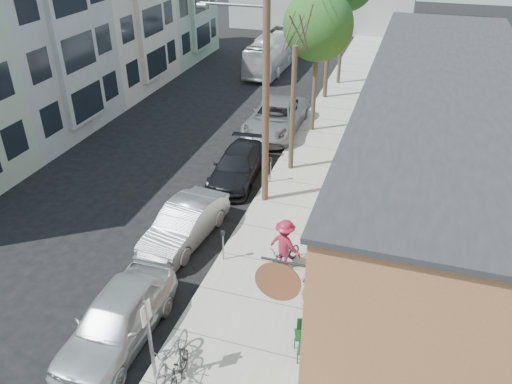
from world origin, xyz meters
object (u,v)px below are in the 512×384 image
(cyclist, at_px, (285,244))
(car_2, at_px, (237,166))
(patio_chair_a, at_px, (303,334))
(utility_pole_near, at_px, (265,81))
(tree_leafy_mid, at_px, (318,26))
(parking_meter_near, at_px, (223,241))
(car_3, at_px, (275,118))
(patron_green, at_px, (316,284))
(patio_chair_b, at_px, (306,349))
(parked_bike_a, at_px, (178,369))
(tree_bare, at_px, (293,111))
(patron_grey, at_px, (308,283))
(parked_bike_b, at_px, (172,353))
(car_1, at_px, (185,224))
(car_0, at_px, (117,319))
(sign_post, at_px, (149,334))
(bus, at_px, (274,51))
(parking_meter_far, at_px, (270,166))

(cyclist, xyz_separation_m, car_2, (-3.82, 5.78, -0.40))
(patio_chair_a, bearing_deg, utility_pole_near, 96.09)
(tree_leafy_mid, distance_m, car_2, 8.63)
(parking_meter_near, bearing_deg, car_3, 96.88)
(utility_pole_near, height_order, patron_green, utility_pole_near)
(patio_chair_b, height_order, patron_green, patron_green)
(patron_green, xyz_separation_m, parked_bike_a, (-2.89, -3.94, -0.49))
(tree_bare, xyz_separation_m, patron_grey, (2.82, -9.05, -2.10))
(cyclist, distance_m, parked_bike_a, 5.83)
(patron_grey, relative_size, car_2, 0.35)
(utility_pole_near, relative_size, cyclist, 5.23)
(parking_meter_near, distance_m, patron_green, 3.91)
(parked_bike_b, height_order, car_1, car_1)
(patron_grey, bearing_deg, car_0, -34.64)
(sign_post, xyz_separation_m, tree_leafy_mid, (0.45, 18.10, 4.03))
(car_3, height_order, bus, bus)
(patron_grey, xyz_separation_m, car_3, (-4.82, 13.37, -0.16))
(patio_chair_a, distance_m, car_0, 5.45)
(patron_green, relative_size, cyclist, 1.00)
(patron_grey, bearing_deg, utility_pole_near, -126.90)
(car_2, bearing_deg, parking_meter_far, -5.62)
(tree_bare, xyz_separation_m, patio_chair_b, (3.30, -11.31, -2.51))
(utility_pole_near, xyz_separation_m, bus, (-5.08, 19.55, -4.11))
(patio_chair_b, xyz_separation_m, car_2, (-5.48, 9.68, 0.11))
(parking_meter_near, distance_m, parked_bike_a, 5.40)
(patio_chair_a, xyz_separation_m, cyclist, (-1.45, 3.39, 0.52))
(cyclist, relative_size, car_0, 0.39)
(tree_leafy_mid, height_order, patio_chair_b, tree_leafy_mid)
(tree_leafy_mid, xyz_separation_m, cyclist, (1.65, -12.36, -4.75))
(sign_post, distance_m, car_3, 17.58)
(parking_meter_near, xyz_separation_m, car_0, (-1.65, -4.37, -0.15))
(car_2, bearing_deg, patron_green, -59.17)
(tree_leafy_mid, relative_size, patron_grey, 4.44)
(patron_green, bearing_deg, utility_pole_near, -148.01)
(car_1, bearing_deg, tree_leafy_mid, 84.05)
(tree_bare, bearing_deg, parked_bike_a, -89.08)
(cyclist, relative_size, car_2, 0.40)
(parking_meter_near, height_order, tree_bare, tree_bare)
(tree_bare, xyz_separation_m, parked_bike_a, (0.21, -13.04, -2.49))
(sign_post, distance_m, utility_pole_near, 10.60)
(parking_meter_near, distance_m, patio_chair_a, 4.80)
(utility_pole_near, relative_size, car_0, 2.05)
(patio_chair_a, distance_m, patio_chair_b, 0.54)
(bus, bearing_deg, car_3, -73.60)
(parking_meter_near, xyz_separation_m, cyclist, (2.20, 0.29, 0.12))
(patron_grey, bearing_deg, tree_leafy_mid, -144.33)
(cyclist, xyz_separation_m, car_3, (-3.65, 11.73, -0.26))
(tree_leafy_mid, bearing_deg, parking_meter_far, -94.76)
(tree_leafy_mid, relative_size, parked_bike_b, 3.84)
(tree_leafy_mid, xyz_separation_m, bus, (-5.49, 11.42, -4.56))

